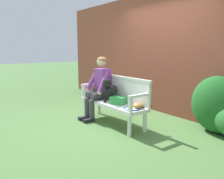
{
  "coord_description": "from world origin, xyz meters",
  "views": [
    {
      "loc": [
        3.64,
        -2.67,
        1.48
      ],
      "look_at": [
        0.0,
        0.0,
        0.68
      ],
      "focal_mm": 37.77,
      "sensor_mm": 36.0,
      "label": 1
    }
  ],
  "objects_px": {
    "dog_on_bench": "(109,90)",
    "tennis_racket": "(133,108)",
    "baseball_glove": "(138,106)",
    "sports_bag": "(118,100)",
    "garden_bench": "(112,105)",
    "person_seated": "(99,85)"
  },
  "relations": [
    {
      "from": "dog_on_bench",
      "to": "tennis_racket",
      "type": "bearing_deg",
      "value": 1.82
    },
    {
      "from": "dog_on_bench",
      "to": "baseball_glove",
      "type": "relative_size",
      "value": 2.16
    },
    {
      "from": "tennis_racket",
      "to": "sports_bag",
      "type": "relative_size",
      "value": 2.07
    },
    {
      "from": "garden_bench",
      "to": "baseball_glove",
      "type": "height_order",
      "value": "baseball_glove"
    },
    {
      "from": "person_seated",
      "to": "baseball_glove",
      "type": "relative_size",
      "value": 5.93
    },
    {
      "from": "garden_bench",
      "to": "tennis_racket",
      "type": "height_order",
      "value": "tennis_racket"
    },
    {
      "from": "garden_bench",
      "to": "tennis_racket",
      "type": "xyz_separation_m",
      "value": [
        0.65,
        -0.02,
        0.07
      ]
    },
    {
      "from": "person_seated",
      "to": "dog_on_bench",
      "type": "distance_m",
      "value": 0.4
    },
    {
      "from": "tennis_racket",
      "to": "baseball_glove",
      "type": "height_order",
      "value": "baseball_glove"
    },
    {
      "from": "dog_on_bench",
      "to": "garden_bench",
      "type": "bearing_deg",
      "value": 51.01
    },
    {
      "from": "person_seated",
      "to": "tennis_racket",
      "type": "height_order",
      "value": "person_seated"
    },
    {
      "from": "garden_bench",
      "to": "baseball_glove",
      "type": "relative_size",
      "value": 7.5
    },
    {
      "from": "sports_bag",
      "to": "person_seated",
      "type": "bearing_deg",
      "value": -179.74
    },
    {
      "from": "garden_bench",
      "to": "baseball_glove",
      "type": "xyz_separation_m",
      "value": [
        0.65,
        0.09,
        0.1
      ]
    },
    {
      "from": "dog_on_bench",
      "to": "tennis_racket",
      "type": "relative_size",
      "value": 0.82
    },
    {
      "from": "sports_bag",
      "to": "baseball_glove",
      "type": "bearing_deg",
      "value": 12.01
    },
    {
      "from": "garden_bench",
      "to": "person_seated",
      "type": "distance_m",
      "value": 0.55
    },
    {
      "from": "dog_on_bench",
      "to": "baseball_glove",
      "type": "xyz_separation_m",
      "value": [
        0.68,
        0.13,
        -0.19
      ]
    },
    {
      "from": "dog_on_bench",
      "to": "sports_bag",
      "type": "distance_m",
      "value": 0.29
    },
    {
      "from": "garden_bench",
      "to": "person_seated",
      "type": "height_order",
      "value": "person_seated"
    },
    {
      "from": "garden_bench",
      "to": "dog_on_bench",
      "type": "height_order",
      "value": "dog_on_bench"
    },
    {
      "from": "person_seated",
      "to": "sports_bag",
      "type": "bearing_deg",
      "value": 0.26
    }
  ]
}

